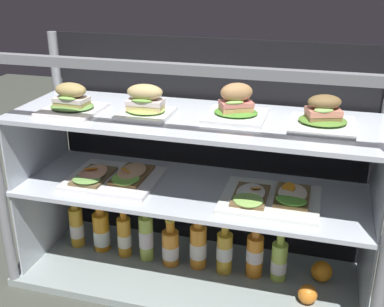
{
  "coord_description": "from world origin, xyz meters",
  "views": [
    {
      "loc": [
        0.44,
        -1.54,
        1.19
      ],
      "look_at": [
        0.0,
        0.0,
        0.54
      ],
      "focal_mm": 44.83,
      "sensor_mm": 36.0,
      "label": 1
    }
  ],
  "objects_px": {
    "juice_bottle_back_right": "(255,254)",
    "juice_bottle_front_fourth": "(225,252)",
    "plated_roll_sandwich_mid_right": "(72,102)",
    "orange_fruit_beside_bottles": "(322,271)",
    "plated_roll_sandwich_far_right": "(145,104)",
    "plated_roll_sandwich_left_of_center": "(323,117)",
    "open_sandwich_tray_right_of_center": "(271,198)",
    "juice_bottle_front_left_end": "(198,246)",
    "open_sandwich_tray_left_of_center": "(113,177)",
    "juice_bottle_back_left": "(146,237)",
    "juice_bottle_near_post": "(102,232)",
    "plated_roll_sandwich_mid_left": "(236,107)",
    "juice_bottle_back_center": "(171,247)",
    "orange_fruit_near_left_post": "(308,294)",
    "juice_bottle_front_middle": "(124,236)",
    "juice_bottle_tucked_behind": "(77,226)",
    "juice_bottle_front_second": "(279,261)"
  },
  "relations": [
    {
      "from": "juice_bottle_back_right",
      "to": "juice_bottle_front_fourth",
      "type": "bearing_deg",
      "value": -174.16
    },
    {
      "from": "plated_roll_sandwich_mid_right",
      "to": "orange_fruit_beside_bottles",
      "type": "bearing_deg",
      "value": 8.77
    },
    {
      "from": "plated_roll_sandwich_far_right",
      "to": "plated_roll_sandwich_left_of_center",
      "type": "relative_size",
      "value": 0.85
    },
    {
      "from": "plated_roll_sandwich_left_of_center",
      "to": "open_sandwich_tray_right_of_center",
      "type": "relative_size",
      "value": 0.61
    },
    {
      "from": "juice_bottle_front_left_end",
      "to": "open_sandwich_tray_left_of_center",
      "type": "bearing_deg",
      "value": -168.04
    },
    {
      "from": "plated_roll_sandwich_mid_right",
      "to": "juice_bottle_back_right",
      "type": "bearing_deg",
      "value": 9.28
    },
    {
      "from": "juice_bottle_back_left",
      "to": "orange_fruit_beside_bottles",
      "type": "height_order",
      "value": "juice_bottle_back_left"
    },
    {
      "from": "plated_roll_sandwich_left_of_center",
      "to": "juice_bottle_near_post",
      "type": "distance_m",
      "value": 1.05
    },
    {
      "from": "orange_fruit_beside_bottles",
      "to": "juice_bottle_back_left",
      "type": "bearing_deg",
      "value": -176.33
    },
    {
      "from": "plated_roll_sandwich_mid_right",
      "to": "plated_roll_sandwich_mid_left",
      "type": "relative_size",
      "value": 0.99
    },
    {
      "from": "juice_bottle_near_post",
      "to": "juice_bottle_back_center",
      "type": "xyz_separation_m",
      "value": [
        0.32,
        -0.02,
        -0.01
      ]
    },
    {
      "from": "plated_roll_sandwich_mid_right",
      "to": "juice_bottle_near_post",
      "type": "relative_size",
      "value": 0.93
    },
    {
      "from": "juice_bottle_back_left",
      "to": "orange_fruit_near_left_post",
      "type": "xyz_separation_m",
      "value": [
        0.66,
        -0.1,
        -0.07
      ]
    },
    {
      "from": "juice_bottle_front_middle",
      "to": "juice_bottle_back_left",
      "type": "bearing_deg",
      "value": -0.99
    },
    {
      "from": "plated_roll_sandwich_left_of_center",
      "to": "juice_bottle_near_post",
      "type": "height_order",
      "value": "plated_roll_sandwich_left_of_center"
    },
    {
      "from": "open_sandwich_tray_right_of_center",
      "to": "juice_bottle_back_right",
      "type": "height_order",
      "value": "open_sandwich_tray_right_of_center"
    },
    {
      "from": "juice_bottle_back_right",
      "to": "juice_bottle_tucked_behind",
      "type": "bearing_deg",
      "value": 179.72
    },
    {
      "from": "plated_roll_sandwich_far_right",
      "to": "juice_bottle_tucked_behind",
      "type": "height_order",
      "value": "plated_roll_sandwich_far_right"
    },
    {
      "from": "open_sandwich_tray_left_of_center",
      "to": "juice_bottle_front_middle",
      "type": "bearing_deg",
      "value": 88.13
    },
    {
      "from": "juice_bottle_front_middle",
      "to": "orange_fruit_beside_bottles",
      "type": "distance_m",
      "value": 0.81
    },
    {
      "from": "plated_roll_sandwich_far_right",
      "to": "orange_fruit_beside_bottles",
      "type": "height_order",
      "value": "plated_roll_sandwich_far_right"
    },
    {
      "from": "plated_roll_sandwich_left_of_center",
      "to": "juice_bottle_tucked_behind",
      "type": "height_order",
      "value": "plated_roll_sandwich_left_of_center"
    },
    {
      "from": "juice_bottle_front_left_end",
      "to": "plated_roll_sandwich_left_of_center",
      "type": "bearing_deg",
      "value": -5.73
    },
    {
      "from": "open_sandwich_tray_left_of_center",
      "to": "juice_bottle_back_right",
      "type": "height_order",
      "value": "open_sandwich_tray_left_of_center"
    },
    {
      "from": "juice_bottle_near_post",
      "to": "orange_fruit_near_left_post",
      "type": "height_order",
      "value": "juice_bottle_near_post"
    },
    {
      "from": "juice_bottle_front_second",
      "to": "orange_fruit_beside_bottles",
      "type": "xyz_separation_m",
      "value": [
        0.16,
        0.03,
        -0.04
      ]
    },
    {
      "from": "plated_roll_sandwich_left_of_center",
      "to": "juice_bottle_back_right",
      "type": "height_order",
      "value": "plated_roll_sandwich_left_of_center"
    },
    {
      "from": "juice_bottle_near_post",
      "to": "juice_bottle_front_middle",
      "type": "xyz_separation_m",
      "value": [
        0.11,
        -0.01,
        0.01
      ]
    },
    {
      "from": "plated_roll_sandwich_mid_left",
      "to": "orange_fruit_beside_bottles",
      "type": "height_order",
      "value": "plated_roll_sandwich_mid_left"
    },
    {
      "from": "juice_bottle_front_middle",
      "to": "orange_fruit_beside_bottles",
      "type": "bearing_deg",
      "value": 3.1
    },
    {
      "from": "plated_roll_sandwich_mid_left",
      "to": "juice_bottle_front_second",
      "type": "xyz_separation_m",
      "value": [
        0.18,
        0.03,
        -0.61
      ]
    },
    {
      "from": "juice_bottle_tucked_behind",
      "to": "juice_bottle_front_fourth",
      "type": "bearing_deg",
      "value": -1.38
    },
    {
      "from": "plated_roll_sandwich_left_of_center",
      "to": "orange_fruit_near_left_post",
      "type": "distance_m",
      "value": 0.65
    },
    {
      "from": "juice_bottle_front_second",
      "to": "orange_fruit_beside_bottles",
      "type": "relative_size",
      "value": 2.66
    },
    {
      "from": "open_sandwich_tray_left_of_center",
      "to": "orange_fruit_near_left_post",
      "type": "height_order",
      "value": "open_sandwich_tray_left_of_center"
    },
    {
      "from": "juice_bottle_tucked_behind",
      "to": "juice_bottle_front_second",
      "type": "xyz_separation_m",
      "value": [
        0.87,
        -0.0,
        -0.01
      ]
    },
    {
      "from": "open_sandwich_tray_right_of_center",
      "to": "orange_fruit_beside_bottles",
      "type": "bearing_deg",
      "value": 29.16
    },
    {
      "from": "open_sandwich_tray_right_of_center",
      "to": "orange_fruit_near_left_post",
      "type": "xyz_separation_m",
      "value": [
        0.16,
        -0.03,
        -0.35
      ]
    },
    {
      "from": "orange_fruit_beside_bottles",
      "to": "juice_bottle_tucked_behind",
      "type": "bearing_deg",
      "value": -178.34
    },
    {
      "from": "open_sandwich_tray_right_of_center",
      "to": "orange_fruit_beside_bottles",
      "type": "xyz_separation_m",
      "value": [
        0.2,
        0.11,
        -0.35
      ]
    },
    {
      "from": "plated_roll_sandwich_far_right",
      "to": "juice_bottle_front_fourth",
      "type": "distance_m",
      "value": 0.67
    },
    {
      "from": "plated_roll_sandwich_far_right",
      "to": "juice_bottle_tucked_behind",
      "type": "relative_size",
      "value": 0.79
    },
    {
      "from": "juice_bottle_back_center",
      "to": "juice_bottle_front_left_end",
      "type": "xyz_separation_m",
      "value": [
        0.11,
        0.01,
        0.02
      ]
    },
    {
      "from": "plated_roll_sandwich_left_of_center",
      "to": "orange_fruit_beside_bottles",
      "type": "height_order",
      "value": "plated_roll_sandwich_left_of_center"
    },
    {
      "from": "plated_roll_sandwich_left_of_center",
      "to": "juice_bottle_front_fourth",
      "type": "distance_m",
      "value": 0.67
    },
    {
      "from": "juice_bottle_front_middle",
      "to": "juice_bottle_back_center",
      "type": "distance_m",
      "value": 0.21
    },
    {
      "from": "juice_bottle_tucked_behind",
      "to": "orange_fruit_beside_bottles",
      "type": "distance_m",
      "value": 1.03
    },
    {
      "from": "juice_bottle_front_second",
      "to": "plated_roll_sandwich_left_of_center",
      "type": "bearing_deg",
      "value": -24.14
    },
    {
      "from": "open_sandwich_tray_left_of_center",
      "to": "orange_fruit_beside_bottles",
      "type": "distance_m",
      "value": 0.88
    },
    {
      "from": "plated_roll_sandwich_mid_left",
      "to": "juice_bottle_near_post",
      "type": "distance_m",
      "value": 0.83
    }
  ]
}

